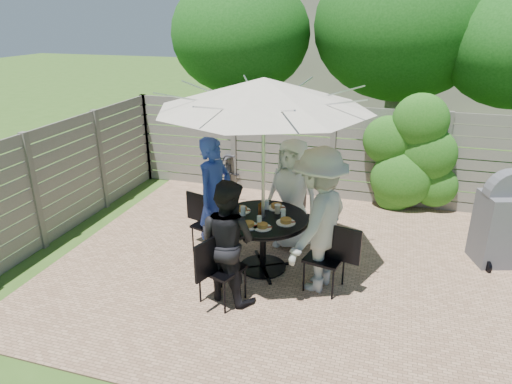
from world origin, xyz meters
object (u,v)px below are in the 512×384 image
(plate_left, at_px, (242,210))
(syrup_jug, at_px, (261,210))
(glass_back, at_px, (267,205))
(plate_extra, at_px, (263,227))
(chair_back, at_px, (295,227))
(plate_back, at_px, (276,207))
(person_left, at_px, (215,198))
(glass_left, at_px, (243,211))
(chair_left, at_px, (209,235))
(person_right, at_px, (318,221))
(chair_front, at_px, (222,282))
(coffee_cup, at_px, (277,209))
(plate_front, at_px, (249,225))
(glass_front, at_px, (259,221))
(glass_right, at_px, (283,214))
(person_back, at_px, (292,195))
(plate_right, at_px, (286,221))
(person_front, at_px, (227,241))
(bbq_grill, at_px, (504,222))
(patio_table, at_px, (263,233))
(bicycle, at_px, (225,171))
(umbrella, at_px, (264,93))
(chair_right, at_px, (325,270))

(plate_left, bearing_deg, syrup_jug, -6.63)
(glass_back, bearing_deg, plate_extra, -79.12)
(chair_back, bearing_deg, plate_back, -5.54)
(person_left, xyz_separation_m, glass_left, (0.52, -0.26, -0.03))
(chair_left, xyz_separation_m, person_right, (1.72, -0.50, 0.70))
(chair_front, height_order, coffee_cup, chair_front)
(plate_front, xyz_separation_m, glass_front, (0.13, 0.07, 0.05))
(person_right, xyz_separation_m, glass_front, (-0.77, -0.05, -0.08))
(plate_back, height_order, glass_back, glass_back)
(plate_front, relative_size, glass_right, 1.86)
(chair_back, distance_m, person_right, 1.45)
(chair_left, distance_m, chair_front, 1.37)
(person_back, xyz_separation_m, plate_right, (0.12, -0.90, -0.03))
(person_front, relative_size, bbq_grill, 1.12)
(plate_extra, distance_m, syrup_jug, 0.43)
(plate_left, xyz_separation_m, glass_front, (0.37, -0.38, 0.05))
(bbq_grill, bearing_deg, patio_table, -178.06)
(chair_back, distance_m, coffee_cup, 0.97)
(plate_back, xyz_separation_m, glass_right, (0.18, -0.32, 0.05))
(person_back, xyz_separation_m, person_front, (-0.46, -1.59, -0.06))
(bicycle, bearing_deg, coffee_cup, -60.24)
(bbq_grill, bearing_deg, plate_front, -173.51)
(chair_back, height_order, glass_front, glass_front)
(patio_table, relative_size, glass_back, 10.98)
(plate_left, xyz_separation_m, plate_right, (0.69, -0.20, 0.00))
(glass_left, bearing_deg, bicycle, 115.67)
(umbrella, height_order, person_left, umbrella)
(chair_left, height_order, coffee_cup, coffee_cup)
(chair_right, bearing_deg, chair_left, -3.68)
(chair_back, xyz_separation_m, bbq_grill, (2.99, 0.24, 0.39))
(patio_table, distance_m, glass_front, 0.42)
(glass_back, xyz_separation_m, glass_right, (0.31, -0.25, 0.00))
(coffee_cup, bearing_deg, chair_back, 81.66)
(chair_right, bearing_deg, umbrella, -3.64)
(person_left, bearing_deg, plate_back, -66.55)
(glass_right, bearing_deg, glass_front, -129.10)
(person_right, distance_m, plate_front, 0.91)
(coffee_cup, bearing_deg, bbq_grill, 17.72)
(person_back, bearing_deg, syrup_jug, -94.40)
(person_right, xyz_separation_m, plate_right, (-0.45, 0.13, -0.13))
(plate_left, distance_m, glass_left, 0.15)
(plate_front, distance_m, glass_left, 0.37)
(plate_right, xyz_separation_m, bicycle, (-1.87, 2.66, -0.34))
(plate_left, bearing_deg, plate_right, -16.10)
(plate_right, distance_m, coffee_cup, 0.34)
(chair_left, height_order, person_right, person_right)
(plate_front, distance_m, plate_extra, 0.19)
(chair_left, bearing_deg, patio_table, 0.91)
(plate_back, xyz_separation_m, bicycle, (-1.62, 2.21, -0.34))
(person_left, bearing_deg, chair_left, 89.90)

